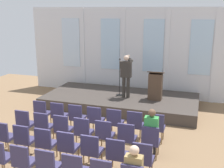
# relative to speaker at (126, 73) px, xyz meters

# --- Properties ---
(ground_plane) EXTENTS (16.77, 16.77, 0.00)m
(ground_plane) POSITION_rel_speaker_xyz_m (-0.27, -4.57, -1.45)
(ground_plane) COLOR #846647
(rear_partition) EXTENTS (10.00, 0.14, 4.00)m
(rear_partition) POSITION_rel_speaker_xyz_m (-0.23, 1.87, 0.58)
(rear_partition) COLOR silver
(rear_partition) RESTS_ON ground
(stage_platform) EXTENTS (6.21, 2.87, 0.44)m
(stage_platform) POSITION_rel_speaker_xyz_m (-0.27, 0.14, -1.22)
(stage_platform) COLOR #3F3833
(stage_platform) RESTS_ON ground
(speaker) EXTENTS (0.50, 0.69, 1.72)m
(speaker) POSITION_rel_speaker_xyz_m (0.00, 0.00, 0.00)
(speaker) COLOR #332D28
(speaker) RESTS_ON stage_platform
(mic_stand) EXTENTS (0.28, 0.28, 1.55)m
(mic_stand) POSITION_rel_speaker_xyz_m (-0.32, 0.18, -0.67)
(mic_stand) COLOR black
(mic_stand) RESTS_ON stage_platform
(lectern) EXTENTS (0.60, 0.48, 1.16)m
(lectern) POSITION_rel_speaker_xyz_m (1.16, 0.12, -0.45)
(lectern) COLOR #4C3828
(lectern) RESTS_ON stage_platform
(chair_r0_c0) EXTENTS (0.46, 0.44, 0.94)m
(chair_r0_c0) POSITION_rel_speaker_xyz_m (-2.22, -2.71, -0.91)
(chair_r0_c0) COLOR olive
(chair_r0_c0) RESTS_ON ground
(chair_r0_c1) EXTENTS (0.46, 0.44, 0.94)m
(chair_r0_c1) POSITION_rel_speaker_xyz_m (-1.57, -2.71, -0.91)
(chair_r0_c1) COLOR olive
(chair_r0_c1) RESTS_ON ground
(chair_r0_c2) EXTENTS (0.46, 0.44, 0.94)m
(chair_r0_c2) POSITION_rel_speaker_xyz_m (-0.92, -2.71, -0.91)
(chair_r0_c2) COLOR olive
(chair_r0_c2) RESTS_ON ground
(chair_r0_c3) EXTENTS (0.46, 0.44, 0.94)m
(chair_r0_c3) POSITION_rel_speaker_xyz_m (-0.27, -2.71, -0.91)
(chair_r0_c3) COLOR olive
(chair_r0_c3) RESTS_ON ground
(chair_r0_c4) EXTENTS (0.46, 0.44, 0.94)m
(chair_r0_c4) POSITION_rel_speaker_xyz_m (0.39, -2.71, -0.91)
(chair_r0_c4) COLOR olive
(chair_r0_c4) RESTS_ON ground
(chair_r0_c5) EXTENTS (0.46, 0.44, 0.94)m
(chair_r0_c5) POSITION_rel_speaker_xyz_m (1.04, -2.71, -0.91)
(chair_r0_c5) COLOR olive
(chair_r0_c5) RESTS_ON ground
(chair_r0_c6) EXTENTS (0.46, 0.44, 0.94)m
(chair_r0_c6) POSITION_rel_speaker_xyz_m (1.69, -2.71, -0.91)
(chair_r0_c6) COLOR olive
(chair_r0_c6) RESTS_ON ground
(chair_r1_c0) EXTENTS (0.46, 0.44, 0.94)m
(chair_r1_c0) POSITION_rel_speaker_xyz_m (-2.22, -3.68, -0.91)
(chair_r1_c0) COLOR olive
(chair_r1_c0) RESTS_ON ground
(chair_r1_c1) EXTENTS (0.46, 0.44, 0.94)m
(chair_r1_c1) POSITION_rel_speaker_xyz_m (-1.57, -3.68, -0.91)
(chair_r1_c1) COLOR olive
(chair_r1_c1) RESTS_ON ground
(chair_r1_c2) EXTENTS (0.46, 0.44, 0.94)m
(chair_r1_c2) POSITION_rel_speaker_xyz_m (-0.92, -3.68, -0.91)
(chair_r1_c2) COLOR olive
(chair_r1_c2) RESTS_ON ground
(chair_r1_c3) EXTENTS (0.46, 0.44, 0.94)m
(chair_r1_c3) POSITION_rel_speaker_xyz_m (-0.27, -3.68, -0.91)
(chair_r1_c3) COLOR olive
(chair_r1_c3) RESTS_ON ground
(chair_r1_c4) EXTENTS (0.46, 0.44, 0.94)m
(chair_r1_c4) POSITION_rel_speaker_xyz_m (0.39, -3.68, -0.91)
(chair_r1_c4) COLOR olive
(chair_r1_c4) RESTS_ON ground
(chair_r1_c5) EXTENTS (0.46, 0.44, 0.94)m
(chair_r1_c5) POSITION_rel_speaker_xyz_m (1.04, -3.68, -0.91)
(chair_r1_c5) COLOR olive
(chair_r1_c5) RESTS_ON ground
(chair_r1_c6) EXTENTS (0.46, 0.44, 0.94)m
(chair_r1_c6) POSITION_rel_speaker_xyz_m (1.69, -3.68, -0.91)
(chair_r1_c6) COLOR olive
(chair_r1_c6) RESTS_ON ground
(audience_r1_c6) EXTENTS (0.36, 0.39, 1.38)m
(audience_r1_c6) POSITION_rel_speaker_xyz_m (1.69, -3.60, -0.68)
(audience_r1_c6) COLOR #2D2D33
(audience_r1_c6) RESTS_ON ground
(chair_r2_c0) EXTENTS (0.46, 0.44, 0.94)m
(chair_r2_c0) POSITION_rel_speaker_xyz_m (-2.22, -4.65, -0.91)
(chair_r2_c0) COLOR olive
(chair_r2_c0) RESTS_ON ground
(chair_r2_c1) EXTENTS (0.46, 0.44, 0.94)m
(chair_r2_c1) POSITION_rel_speaker_xyz_m (-1.57, -4.65, -0.91)
(chair_r2_c1) COLOR olive
(chair_r2_c1) RESTS_ON ground
(chair_r2_c2) EXTENTS (0.46, 0.44, 0.94)m
(chair_r2_c2) POSITION_rel_speaker_xyz_m (-0.92, -4.65, -0.91)
(chair_r2_c2) COLOR olive
(chair_r2_c2) RESTS_ON ground
(chair_r2_c3) EXTENTS (0.46, 0.44, 0.94)m
(chair_r2_c3) POSITION_rel_speaker_xyz_m (-0.27, -4.65, -0.91)
(chair_r2_c3) COLOR olive
(chair_r2_c3) RESTS_ON ground
(chair_r2_c4) EXTENTS (0.46, 0.44, 0.94)m
(chair_r2_c4) POSITION_rel_speaker_xyz_m (0.39, -4.65, -0.91)
(chair_r2_c4) COLOR olive
(chair_r2_c4) RESTS_ON ground
(chair_r2_c5) EXTENTS (0.46, 0.44, 0.94)m
(chair_r2_c5) POSITION_rel_speaker_xyz_m (1.04, -4.65, -0.91)
(chair_r2_c5) COLOR olive
(chair_r2_c5) RESTS_ON ground
(chair_r2_c6) EXTENTS (0.46, 0.44, 0.94)m
(chair_r2_c6) POSITION_rel_speaker_xyz_m (1.69, -4.65, -0.91)
(chair_r2_c6) COLOR olive
(chair_r2_c6) RESTS_ON ground
(chair_r3_c1) EXTENTS (0.46, 0.44, 0.94)m
(chair_r3_c1) POSITION_rel_speaker_xyz_m (-1.57, -5.62, -0.91)
(chair_r3_c1) COLOR olive
(chair_r3_c1) RESTS_ON ground
(chair_r3_c2) EXTENTS (0.46, 0.44, 0.94)m
(chair_r3_c2) POSITION_rel_speaker_xyz_m (-0.92, -5.62, -0.91)
(chair_r3_c2) COLOR olive
(chair_r3_c2) RESTS_ON ground
(chair_r3_c3) EXTENTS (0.46, 0.44, 0.94)m
(chair_r3_c3) POSITION_rel_speaker_xyz_m (-0.27, -5.62, -0.91)
(chair_r3_c3) COLOR olive
(chair_r3_c3) RESTS_ON ground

